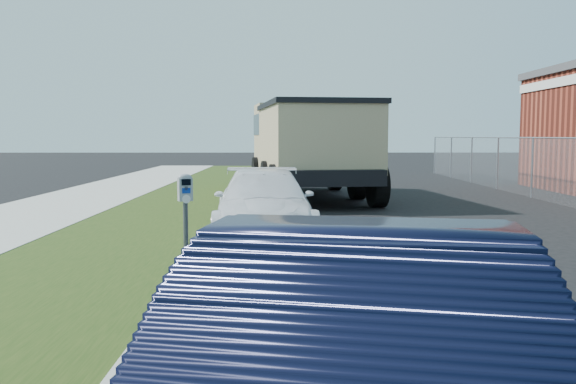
{
  "coord_description": "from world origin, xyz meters",
  "views": [
    {
      "loc": [
        -1.44,
        -8.26,
        1.85
      ],
      "look_at": [
        -1.4,
        1.0,
        1.0
      ],
      "focal_mm": 38.0,
      "sensor_mm": 36.0,
      "label": 1
    }
  ],
  "objects": [
    {
      "name": "ground",
      "position": [
        0.0,
        0.0,
        0.0
      ],
      "size": [
        120.0,
        120.0,
        0.0
      ],
      "primitive_type": "plane",
      "color": "black",
      "rests_on": "ground"
    },
    {
      "name": "dump_truck",
      "position": [
        -0.76,
        10.3,
        1.64
      ],
      "size": [
        3.83,
        7.75,
        2.92
      ],
      "rotation": [
        0.0,
        0.0,
        0.14
      ],
      "color": "black",
      "rests_on": "ground"
    },
    {
      "name": "white_wagon",
      "position": [
        -1.82,
        2.7,
        0.62
      ],
      "size": [
        1.96,
        4.34,
        1.23
      ],
      "primitive_type": "imported",
      "rotation": [
        0.0,
        0.0,
        0.06
      ],
      "color": "white",
      "rests_on": "ground"
    },
    {
      "name": "parking_meter",
      "position": [
        -2.65,
        -0.92,
        1.05
      ],
      "size": [
        0.21,
        0.17,
        1.28
      ],
      "rotation": [
        0.0,
        0.0,
        0.39
      ],
      "color": "#3F4247",
      "rests_on": "ground"
    },
    {
      "name": "streetside",
      "position": [
        -5.57,
        2.0,
        0.07
      ],
      "size": [
        6.12,
        50.0,
        0.15
      ],
      "color": "gray",
      "rests_on": "ground"
    }
  ]
}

